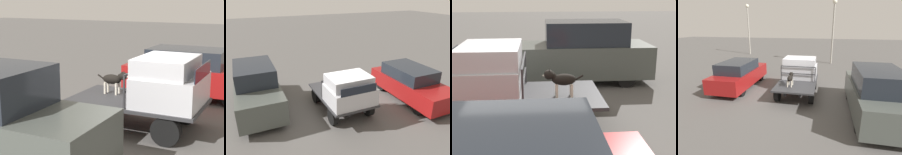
{
  "view_description": "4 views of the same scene",
  "coord_description": "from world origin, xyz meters",
  "views": [
    {
      "loc": [
        3.48,
        -8.63,
        3.33
      ],
      "look_at": [
        -0.84,
        0.25,
        1.2
      ],
      "focal_mm": 60.0,
      "sensor_mm": 36.0,
      "label": 1
    },
    {
      "loc": [
        8.17,
        -3.88,
        5.19
      ],
      "look_at": [
        -0.84,
        0.25,
        1.2
      ],
      "focal_mm": 35.0,
      "sensor_mm": 36.0,
      "label": 2
    },
    {
      "loc": [
        -0.27,
        6.85,
        3.06
      ],
      "look_at": [
        -0.84,
        0.25,
        1.2
      ],
      "focal_mm": 50.0,
      "sensor_mm": 36.0,
      "label": 3
    },
    {
      "loc": [
        -8.94,
        -1.44,
        3.73
      ],
      "look_at": [
        -0.84,
        0.25,
        1.2
      ],
      "focal_mm": 28.0,
      "sensor_mm": 36.0,
      "label": 4
    }
  ],
  "objects": [
    {
      "name": "light_pole_far",
      "position": [
        12.34,
        8.33,
        3.89
      ],
      "size": [
        0.42,
        0.42,
        6.08
      ],
      "color": "gray",
      "rests_on": "ground"
    },
    {
      "name": "ground_plane",
      "position": [
        0.0,
        0.0,
        0.0
      ],
      "size": [
        80.0,
        80.0,
        0.0
      ],
      "primitive_type": "plane",
      "color": "#514F4C"
    },
    {
      "name": "dog",
      "position": [
        -0.76,
        0.25,
        1.17
      ],
      "size": [
        0.93,
        0.26,
        0.67
      ],
      "rotation": [
        0.0,
        0.0,
        0.31
      ],
      "color": "beige",
      "rests_on": "flatbed_truck"
    },
    {
      "name": "light_pole_near",
      "position": [
        8.58,
        -1.94,
        3.76
      ],
      "size": [
        0.42,
        0.42,
        5.91
      ],
      "color": "gray",
      "rests_on": "ground"
    },
    {
      "name": "parked_pickup_far",
      "position": [
        -1.7,
        -3.49,
        1.01
      ],
      "size": [
        4.82,
        1.85,
        2.08
      ],
      "rotation": [
        0.0,
        0.0,
        -0.08
      ],
      "color": "black",
      "rests_on": "ground"
    },
    {
      "name": "truck_cab",
      "position": [
        0.85,
        0.0,
        1.3
      ],
      "size": [
        1.54,
        1.9,
        1.16
      ],
      "color": "#B7B7BC",
      "rests_on": "flatbed_truck"
    },
    {
      "name": "truck_headboard",
      "position": [
        0.04,
        0.0,
        1.3
      ],
      "size": [
        0.04,
        1.9,
        0.82
      ],
      "color": "#2D2D30",
      "rests_on": "flatbed_truck"
    },
    {
      "name": "parked_sedan",
      "position": [
        0.48,
        3.66,
        0.82
      ],
      "size": [
        4.52,
        1.81,
        1.64
      ],
      "rotation": [
        0.0,
        0.0,
        0.03
      ],
      "color": "black",
      "rests_on": "ground"
    },
    {
      "name": "flatbed_truck",
      "position": [
        0.0,
        0.0,
        0.55
      ],
      "size": [
        3.41,
        2.02,
        0.75
      ],
      "color": "black",
      "rests_on": "ground"
    }
  ]
}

